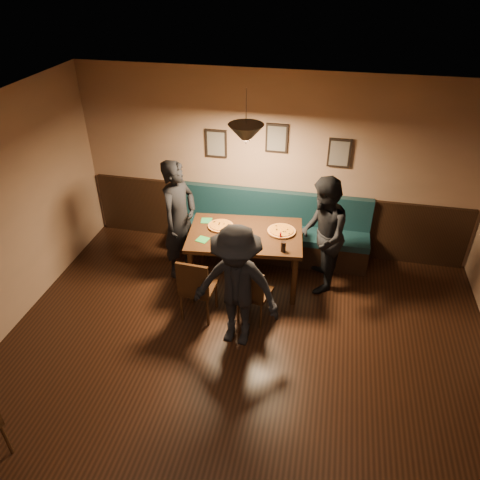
{
  "coord_description": "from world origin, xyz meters",
  "views": [
    {
      "loc": [
        0.77,
        -2.76,
        4.16
      ],
      "look_at": [
        -0.25,
        2.09,
        0.95
      ],
      "focal_mm": 33.98,
      "sensor_mm": 36.0,
      "label": 1
    }
  ],
  "objects_px": {
    "chair_near_right": "(255,291)",
    "diner_right": "(322,236)",
    "booth_bench": "(270,228)",
    "chair_near_left": "(198,286)",
    "diner_front": "(236,288)",
    "dining_table": "(245,258)",
    "diner_left": "(179,220)",
    "soda_glass": "(283,247)",
    "tabasco_bottle": "(280,235)"
  },
  "relations": [
    {
      "from": "tabasco_bottle",
      "to": "soda_glass",
      "type": "bearing_deg",
      "value": -75.37
    },
    {
      "from": "dining_table",
      "to": "diner_left",
      "type": "bearing_deg",
      "value": 169.59
    },
    {
      "from": "tabasco_bottle",
      "to": "booth_bench",
      "type": "bearing_deg",
      "value": 106.92
    },
    {
      "from": "diner_front",
      "to": "diner_right",
      "type": "bearing_deg",
      "value": 62.13
    },
    {
      "from": "diner_right",
      "to": "tabasco_bottle",
      "type": "distance_m",
      "value": 0.58
    },
    {
      "from": "diner_right",
      "to": "tabasco_bottle",
      "type": "xyz_separation_m",
      "value": [
        -0.55,
        -0.18,
        0.05
      ]
    },
    {
      "from": "booth_bench",
      "to": "chair_near_right",
      "type": "distance_m",
      "value": 1.47
    },
    {
      "from": "chair_near_right",
      "to": "diner_right",
      "type": "height_order",
      "value": "diner_right"
    },
    {
      "from": "chair_near_left",
      "to": "soda_glass",
      "type": "relative_size",
      "value": 6.64
    },
    {
      "from": "dining_table",
      "to": "diner_front",
      "type": "height_order",
      "value": "diner_front"
    },
    {
      "from": "chair_near_right",
      "to": "tabasco_bottle",
      "type": "distance_m",
      "value": 0.84
    },
    {
      "from": "chair_near_right",
      "to": "diner_front",
      "type": "distance_m",
      "value": 0.62
    },
    {
      "from": "soda_glass",
      "to": "tabasco_bottle",
      "type": "height_order",
      "value": "soda_glass"
    },
    {
      "from": "chair_near_left",
      "to": "diner_front",
      "type": "height_order",
      "value": "diner_front"
    },
    {
      "from": "booth_bench",
      "to": "chair_near_right",
      "type": "bearing_deg",
      "value": -89.03
    },
    {
      "from": "chair_near_right",
      "to": "diner_right",
      "type": "xyz_separation_m",
      "value": [
        0.76,
        0.85,
        0.42
      ]
    },
    {
      "from": "dining_table",
      "to": "chair_near_left",
      "type": "xyz_separation_m",
      "value": [
        -0.45,
        -0.81,
        0.05
      ]
    },
    {
      "from": "dining_table",
      "to": "diner_left",
      "type": "distance_m",
      "value": 1.08
    },
    {
      "from": "diner_front",
      "to": "tabasco_bottle",
      "type": "relative_size",
      "value": 13.92
    },
    {
      "from": "diner_left",
      "to": "soda_glass",
      "type": "height_order",
      "value": "diner_left"
    },
    {
      "from": "dining_table",
      "to": "chair_near_left",
      "type": "bearing_deg",
      "value": -125.46
    },
    {
      "from": "soda_glass",
      "to": "tabasco_bottle",
      "type": "distance_m",
      "value": 0.29
    },
    {
      "from": "diner_left",
      "to": "tabasco_bottle",
      "type": "height_order",
      "value": "diner_left"
    },
    {
      "from": "booth_bench",
      "to": "dining_table",
      "type": "distance_m",
      "value": 0.8
    },
    {
      "from": "dining_table",
      "to": "chair_near_right",
      "type": "relative_size",
      "value": 1.81
    },
    {
      "from": "diner_left",
      "to": "diner_right",
      "type": "bearing_deg",
      "value": -70.74
    },
    {
      "from": "chair_near_right",
      "to": "diner_front",
      "type": "xyz_separation_m",
      "value": [
        -0.15,
        -0.45,
        0.39
      ]
    },
    {
      "from": "diner_left",
      "to": "booth_bench",
      "type": "bearing_deg",
      "value": -43.28
    },
    {
      "from": "chair_near_right",
      "to": "soda_glass",
      "type": "distance_m",
      "value": 0.68
    },
    {
      "from": "diner_front",
      "to": "tabasco_bottle",
      "type": "xyz_separation_m",
      "value": [
        0.36,
        1.12,
        0.08
      ]
    },
    {
      "from": "booth_bench",
      "to": "chair_near_right",
      "type": "xyz_separation_m",
      "value": [
        0.02,
        -1.47,
        -0.07
      ]
    },
    {
      "from": "dining_table",
      "to": "chair_near_right",
      "type": "xyz_separation_m",
      "value": [
        0.27,
        -0.71,
        0.01
      ]
    },
    {
      "from": "dining_table",
      "to": "diner_left",
      "type": "xyz_separation_m",
      "value": [
        -0.97,
        0.07,
        0.48
      ]
    },
    {
      "from": "dining_table",
      "to": "diner_right",
      "type": "height_order",
      "value": "diner_right"
    },
    {
      "from": "diner_left",
      "to": "diner_front",
      "type": "bearing_deg",
      "value": -121.02
    },
    {
      "from": "booth_bench",
      "to": "tabasco_bottle",
      "type": "height_order",
      "value": "booth_bench"
    },
    {
      "from": "chair_near_left",
      "to": "tabasco_bottle",
      "type": "relative_size",
      "value": 7.99
    },
    {
      "from": "diner_front",
      "to": "soda_glass",
      "type": "relative_size",
      "value": 11.58
    },
    {
      "from": "dining_table",
      "to": "diner_right",
      "type": "xyz_separation_m",
      "value": [
        1.04,
        0.14,
        0.43
      ]
    },
    {
      "from": "booth_bench",
      "to": "diner_front",
      "type": "distance_m",
      "value": 1.95
    },
    {
      "from": "dining_table",
      "to": "soda_glass",
      "type": "xyz_separation_m",
      "value": [
        0.57,
        -0.32,
        0.49
      ]
    },
    {
      "from": "diner_left",
      "to": "diner_front",
      "type": "distance_m",
      "value": 1.65
    },
    {
      "from": "diner_right",
      "to": "dining_table",
      "type": "bearing_deg",
      "value": -86.81
    },
    {
      "from": "dining_table",
      "to": "diner_front",
      "type": "bearing_deg",
      "value": -89.87
    },
    {
      "from": "chair_near_right",
      "to": "diner_left",
      "type": "bearing_deg",
      "value": 162.3
    },
    {
      "from": "dining_table",
      "to": "diner_front",
      "type": "relative_size",
      "value": 0.95
    },
    {
      "from": "booth_bench",
      "to": "chair_near_left",
      "type": "distance_m",
      "value": 1.72
    },
    {
      "from": "diner_right",
      "to": "diner_front",
      "type": "height_order",
      "value": "diner_right"
    },
    {
      "from": "diner_right",
      "to": "diner_front",
      "type": "bearing_deg",
      "value": -39.46
    },
    {
      "from": "booth_bench",
      "to": "diner_right",
      "type": "bearing_deg",
      "value": -38.13
    }
  ]
}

